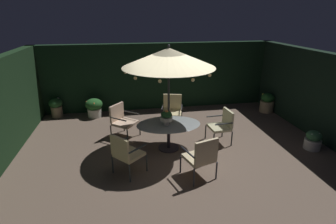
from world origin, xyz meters
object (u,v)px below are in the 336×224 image
Objects in this scene: patio_chair_south at (126,152)px; patio_umbrella at (169,58)px; patio_chair_north at (202,156)px; patio_chair_northeast at (222,124)px; potted_plant_back_left at (94,107)px; centerpiece_planter at (166,117)px; potted_plant_right_near at (267,103)px; patio_dining_table at (169,128)px; potted_plant_right_far at (313,140)px; potted_plant_back_center at (56,107)px; patio_chair_east at (172,109)px; patio_chair_southeast at (122,119)px.

patio_umbrella is at bearing 41.93° from patio_chair_south.
patio_chair_north is 1.07× the size of patio_chair_northeast.
patio_chair_south is 1.48× the size of potted_plant_back_left.
centerpiece_planter is 0.42× the size of patio_chair_south.
potted_plant_right_near reaches higher than potted_plant_back_left.
patio_dining_table is 1.78× the size of patio_chair_northeast.
patio_dining_table is 1.53m from patio_chair_northeast.
patio_chair_northeast is at bearing 4.22° from patio_dining_table.
patio_chair_north is at bearing -15.76° from patio_chair_south.
potted_plant_back_left reaches higher than potted_plant_right_far.
patio_umbrella reaches higher than patio_dining_table.
potted_plant_back_left is at bearing 174.64° from potted_plant_right_near.
centerpiece_planter reaches higher than potted_plant_back_left.
patio_dining_table is 1.53m from patio_chair_south.
potted_plant_right_far is (5.92, -3.40, -0.10)m from potted_plant_back_left.
potted_plant_back_center is (-3.44, 2.93, -2.05)m from patio_umbrella.
potted_plant_back_center is at bearing 131.48° from patio_chair_north.
centerpiece_planter reaches higher than patio_chair_north.
patio_chair_east is at bearing 75.74° from patio_dining_table.
patio_chair_south is at bearing -148.62° from potted_plant_right_near.
patio_dining_table is at bearing -175.78° from patio_chair_northeast.
centerpiece_planter is at bearing -42.92° from patio_chair_southeast.
patio_chair_north is 1.92m from patio_chair_northeast.
centerpiece_planter is at bearing -131.21° from patio_dining_table.
patio_chair_southeast is at bearing -161.64° from patio_chair_east.
patio_chair_north is (0.52, -1.39, -0.38)m from centerpiece_planter.
potted_plant_right_far is (4.98, -1.66, -0.29)m from patio_chair_southeast.
patio_chair_east reaches higher than potted_plant_right_near.
patio_chair_southeast reaches higher than patio_dining_table.
patio_chair_south is 1.89× the size of potted_plant_right_far.
patio_chair_east is at bearing 58.86° from patio_chair_south.
patio_dining_table is 1.67× the size of patio_chair_east.
potted_plant_back_left is at bearing -9.41° from potted_plant_back_center.
patio_chair_east reaches higher than patio_chair_southeast.
patio_chair_northeast reaches higher than potted_plant_back_center.
patio_umbrella is 2.42m from patio_chair_northeast.
patio_chair_northeast is at bearing 55.85° from patio_chair_north.
centerpiece_planter is 0.43× the size of patio_chair_southeast.
potted_plant_back_center is (-4.97, 2.82, -0.18)m from patio_chair_northeast.
patio_dining_table is at bearing -152.15° from potted_plant_right_near.
potted_plant_right_far is (3.33, 0.79, -0.31)m from patio_chair_north.
patio_chair_east is at bearing 147.33° from potted_plant_right_far.
patio_chair_northeast is (1.53, 0.11, -0.04)m from patio_dining_table.
patio_chair_east is 2.81m from potted_plant_back_left.
patio_chair_north is 3.44m from potted_plant_right_far.
patio_chair_southeast is at bearing 162.57° from patio_chair_northeast.
potted_plant_right_near is 1.34× the size of potted_plant_right_far.
centerpiece_planter is at bearing -131.20° from patio_umbrella.
patio_umbrella is at bearing 48.80° from centerpiece_planter.
potted_plant_right_far is at bearing -19.56° from patio_chair_northeast.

